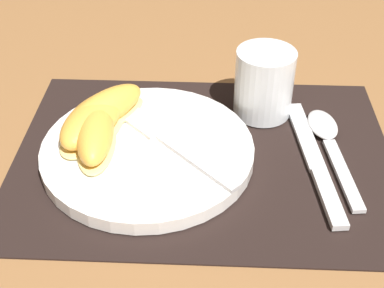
% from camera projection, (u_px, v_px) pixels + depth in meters
% --- Properties ---
extents(ground_plane, '(3.00, 3.00, 0.00)m').
position_uv_depth(ground_plane, '(203.00, 157.00, 0.61)').
color(ground_plane, olive).
extents(placemat, '(0.43, 0.31, 0.00)m').
position_uv_depth(placemat, '(203.00, 155.00, 0.60)').
color(placemat, black).
rests_on(placemat, ground_plane).
extents(plate, '(0.24, 0.24, 0.02)m').
position_uv_depth(plate, '(148.00, 151.00, 0.60)').
color(plate, white).
rests_on(plate, placemat).
extents(juice_glass, '(0.07, 0.07, 0.08)m').
position_uv_depth(juice_glass, '(264.00, 86.00, 0.65)').
color(juice_glass, silver).
rests_on(juice_glass, placemat).
extents(knife, '(0.04, 0.21, 0.01)m').
position_uv_depth(knife, '(315.00, 162.00, 0.59)').
color(knife, silver).
rests_on(knife, placemat).
extents(spoon, '(0.04, 0.17, 0.01)m').
position_uv_depth(spoon, '(328.00, 137.00, 0.62)').
color(spoon, silver).
rests_on(spoon, placemat).
extents(fork, '(0.15, 0.15, 0.00)m').
position_uv_depth(fork, '(164.00, 138.00, 0.60)').
color(fork, silver).
rests_on(fork, plate).
extents(citrus_wedge_0, '(0.10, 0.12, 0.04)m').
position_uv_depth(citrus_wedge_0, '(105.00, 110.00, 0.62)').
color(citrus_wedge_0, '#F4DB84').
rests_on(citrus_wedge_0, plate).
extents(citrus_wedge_1, '(0.09, 0.12, 0.04)m').
position_uv_depth(citrus_wedge_1, '(93.00, 122.00, 0.60)').
color(citrus_wedge_1, '#F4DB84').
rests_on(citrus_wedge_1, plate).
extents(citrus_wedge_2, '(0.05, 0.11, 0.04)m').
position_uv_depth(citrus_wedge_2, '(96.00, 135.00, 0.58)').
color(citrus_wedge_2, '#F4DB84').
rests_on(citrus_wedge_2, plate).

